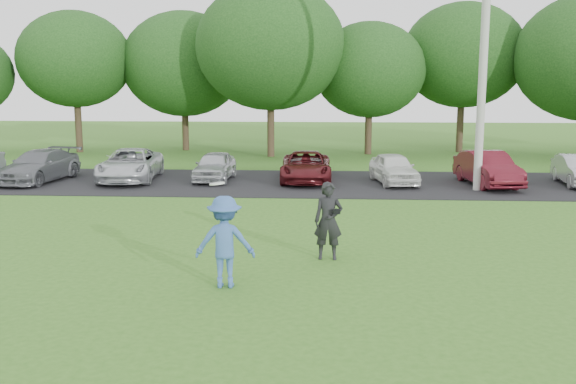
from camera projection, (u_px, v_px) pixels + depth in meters
name	position (u px, v px, depth m)	size (l,w,h in m)	color
ground	(276.00, 299.00, 11.27)	(100.00, 100.00, 0.00)	#33661D
parking_lot	(304.00, 183.00, 24.05)	(32.00, 6.50, 0.03)	black
utility_pole	(484.00, 43.00, 21.55)	(0.28, 0.28, 10.11)	#AFAFAA
frisbee_player	(225.00, 242.00, 11.80)	(1.15, 0.78, 2.02)	#3A60A3
camera_bystander	(328.00, 221.00, 13.65)	(0.61, 0.43, 1.67)	black
parked_cars	(262.00, 167.00, 24.07)	(28.00, 4.81, 1.24)	slate
tree_row	(341.00, 59.00, 32.73)	(42.39, 9.85, 8.64)	#38281C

